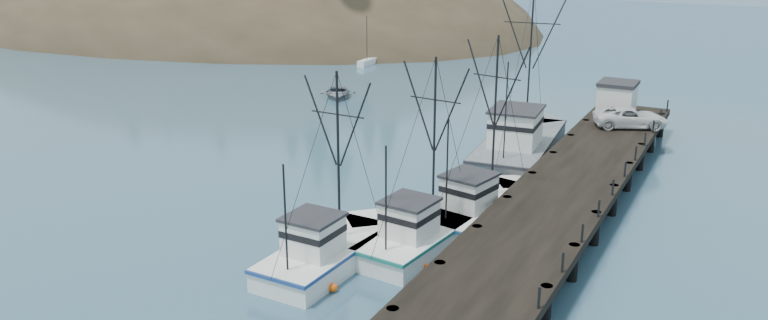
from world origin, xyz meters
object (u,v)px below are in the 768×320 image
work_vessel (521,145)px  pier_shed (617,98)px  trawler_mid (330,250)px  motorboat (337,97)px  trawler_far (482,206)px  pier (572,183)px  trawler_near (423,233)px  pickup_truck (631,117)px

work_vessel → pier_shed: work_vessel is taller
trawler_mid → motorboat: size_ratio=1.97×
pier_shed → trawler_far: bearing=-99.2°
trawler_mid → work_vessel: size_ratio=0.66×
trawler_far → work_vessel: (-1.51, 12.45, 0.41)m
pier_shed → work_vessel: bearing=-117.5°
pier → trawler_mid: trawler_mid is taller
trawler_near → trawler_far: 5.69m
pier → motorboat: (-29.41, 20.23, -1.69)m
trawler_far → pier_shed: 22.66m
pier → trawler_near: size_ratio=4.00×
pier → trawler_far: bearing=-136.4°
work_vessel → trawler_near: bearing=-89.8°
pier_shed → pickup_truck: 4.11m
motorboat → pickup_truck: bearing=-40.3°
trawler_mid → motorboat: 39.71m
trawler_near → pickup_truck: size_ratio=1.95×
trawler_near → work_vessel: 17.96m
pier → pier_shed: bearing=92.7°
trawler_mid → pier_shed: (8.51, 32.03, 2.60)m
pickup_truck → motorboat: bearing=54.4°
trawler_far → work_vessel: bearing=96.9°
pier → trawler_near: bearing=-121.1°
pier_shed → motorboat: 28.86m
pier → pier_shed: pier_shed is taller
pier_shed → trawler_near: bearing=-100.3°
pier → pier_shed: 18.10m
pier_shed → pickup_truck: pier_shed is taller
trawler_near → trawler_mid: bearing=-129.0°
pier → trawler_far: trawler_far is taller
pier → pickup_truck: (0.96, 14.36, 1.09)m
pier → trawler_near: trawler_near is taller
trawler_far → trawler_mid: bearing=-116.7°
trawler_near → pickup_truck: trawler_near is taller
trawler_mid → pier_shed: size_ratio=3.33×
trawler_mid → pickup_truck: (10.31, 28.39, 1.97)m
trawler_mid → pier_shed: trawler_mid is taller
work_vessel → trawler_mid: bearing=-98.7°
pier → trawler_near: (-5.87, -9.72, -0.87)m
motorboat → trawler_mid: bearing=-89.0°
work_vessel → trawler_far: bearing=-83.1°
trawler_near → pickup_truck: 25.11m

